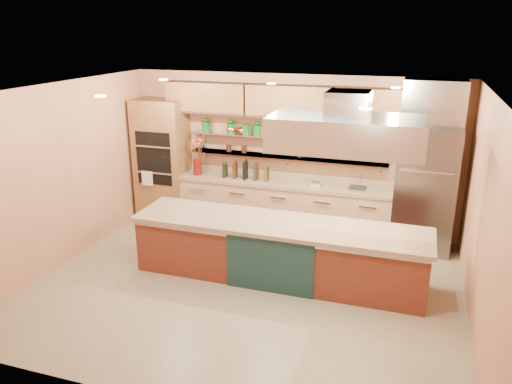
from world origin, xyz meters
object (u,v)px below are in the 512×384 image
(kitchen_scale, at_px, (316,183))
(island, at_px, (278,250))
(green_canister, at_px, (246,129))
(flower_vase, at_px, (198,167))
(copper_kettle, at_px, (242,130))
(refrigerator, at_px, (424,189))

(kitchen_scale, bearing_deg, island, -115.47)
(island, relative_size, green_canister, 23.66)
(island, xyz_separation_m, flower_vase, (-2.06, 1.75, 0.63))
(flower_vase, relative_size, green_canister, 1.63)
(island, height_order, green_canister, green_canister)
(island, distance_m, kitchen_scale, 1.84)
(copper_kettle, bearing_deg, flower_vase, -164.84)
(refrigerator, distance_m, kitchen_scale, 1.80)
(flower_vase, bearing_deg, refrigerator, -0.14)
(island, distance_m, green_canister, 2.67)
(refrigerator, bearing_deg, kitchen_scale, 179.68)
(kitchen_scale, bearing_deg, refrigerator, -19.67)
(green_canister, bearing_deg, kitchen_scale, -9.12)
(island, height_order, flower_vase, flower_vase)
(flower_vase, xyz_separation_m, copper_kettle, (0.81, 0.22, 0.71))
(island, bearing_deg, kitchen_scale, 84.17)
(copper_kettle, relative_size, green_canister, 0.93)
(refrigerator, distance_m, copper_kettle, 3.33)
(flower_vase, xyz_separation_m, green_canister, (0.88, 0.22, 0.73))
(island, bearing_deg, green_canister, 121.29)
(kitchen_scale, relative_size, green_canister, 0.90)
(island, height_order, copper_kettle, copper_kettle)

